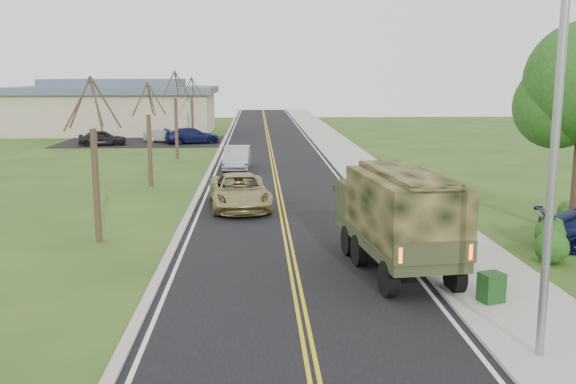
{
  "coord_description": "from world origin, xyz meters",
  "views": [
    {
      "loc": [
        -1.13,
        -13.34,
        6.12
      ],
      "look_at": [
        0.02,
        10.13,
        1.8
      ],
      "focal_mm": 40.0,
      "sensor_mm": 36.0,
      "label": 1
    }
  ],
  "objects": [
    {
      "name": "utility_box_near",
      "position": [
        5.13,
        2.8,
        0.5
      ],
      "size": [
        0.73,
        0.67,
        0.8
      ],
      "primitive_type": "cube",
      "rotation": [
        0.0,
        0.0,
        0.33
      ],
      "color": "#173F16",
      "rests_on": "sidewalk_right"
    },
    {
      "name": "bare_tree_d",
      "position": [
        -7.0,
        46.0,
        2.55
      ],
      "size": [
        1.88,
        2.2,
        5.91
      ],
      "color": "#38281C",
      "rests_on": "ground"
    },
    {
      "name": "suv_champagne",
      "position": [
        -1.94,
        15.92,
        0.79
      ],
      "size": [
        3.18,
        5.9,
        1.57
      ],
      "primitive_type": "imported",
      "rotation": [
        0.0,
        0.0,
        0.1
      ],
      "color": "#9D8E58",
      "rests_on": "ground"
    },
    {
      "name": "bare_tree_b",
      "position": [
        -7.0,
        22.0,
        2.48
      ],
      "size": [
        1.83,
        2.14,
        5.73
      ],
      "color": "#38281C",
      "rests_on": "ground"
    },
    {
      "name": "road",
      "position": [
        0.0,
        40.0,
        0.01
      ],
      "size": [
        8.0,
        120.0,
        0.01
      ],
      "primitive_type": "cube",
      "color": "black",
      "rests_on": "ground"
    },
    {
      "name": "commercial_building",
      "position": [
        -15.98,
        55.97,
        2.69
      ],
      "size": [
        25.5,
        21.5,
        5.65
      ],
      "color": "tan",
      "rests_on": "ground"
    },
    {
      "name": "street_light",
      "position": [
        4.9,
        -0.5,
        4.43
      ],
      "size": [
        1.65,
        0.22,
        8.0
      ],
      "color": "gray",
      "rests_on": "ground"
    },
    {
      "name": "lot_car_dark",
      "position": [
        -14.58,
        43.18,
        0.69
      ],
      "size": [
        4.25,
        2.28,
        1.37
      ],
      "primitive_type": "imported",
      "rotation": [
        0.0,
        0.0,
        1.74
      ],
      "color": "black",
      "rests_on": "ground"
    },
    {
      "name": "bare_tree_c",
      "position": [
        -7.0,
        34.0,
        2.78
      ],
      "size": [
        2.04,
        2.39,
        6.42
      ],
      "color": "#38281C",
      "rests_on": "ground"
    },
    {
      "name": "ground",
      "position": [
        0.0,
        0.0,
        0.0
      ],
      "size": [
        160.0,
        160.0,
        0.0
      ],
      "primitive_type": "plane",
      "color": "#2B4717",
      "rests_on": "ground"
    },
    {
      "name": "sidewalk_right",
      "position": [
        5.9,
        40.0,
        0.05
      ],
      "size": [
        3.2,
        120.0,
        0.1
      ],
      "primitive_type": "cube",
      "color": "#9E998E",
      "rests_on": "ground"
    },
    {
      "name": "lot_car_silver",
      "position": [
        -9.45,
        45.59,
        0.64
      ],
      "size": [
        4.07,
        2.07,
        1.28
      ],
      "primitive_type": "imported",
      "rotation": [
        0.0,
        0.0,
        1.38
      ],
      "color": "#ADACB1",
      "rests_on": "ground"
    },
    {
      "name": "lot_car_navy",
      "position": [
        -6.89,
        44.47,
        0.71
      ],
      "size": [
        5.27,
        3.38,
        1.42
      ],
      "primitive_type": "imported",
      "rotation": [
        0.0,
        0.0,
        1.88
      ],
      "color": "#10143D",
      "rests_on": "ground"
    },
    {
      "name": "bare_tree_a",
      "position": [
        -7.0,
        10.0,
        2.63
      ],
      "size": [
        1.93,
        2.26,
        6.08
      ],
      "color": "#38281C",
      "rests_on": "ground"
    },
    {
      "name": "curb_left",
      "position": [
        -4.15,
        40.0,
        0.05
      ],
      "size": [
        0.3,
        120.0,
        0.1
      ],
      "primitive_type": "cube",
      "color": "#9E998E",
      "rests_on": "ground"
    },
    {
      "name": "curb_right",
      "position": [
        4.15,
        40.0,
        0.06
      ],
      "size": [
        0.3,
        120.0,
        0.12
      ],
      "primitive_type": "cube",
      "color": "#9E998E",
      "rests_on": "ground"
    },
    {
      "name": "sedan_silver",
      "position": [
        -2.42,
        28.22,
        0.77
      ],
      "size": [
        1.75,
        4.69,
        1.53
      ],
      "primitive_type": "imported",
      "rotation": [
        0.0,
        0.0,
        -0.03
      ],
      "color": "#ABAAAF",
      "rests_on": "ground"
    },
    {
      "name": "military_truck",
      "position": [
        3.22,
        5.91,
        1.88
      ],
      "size": [
        3.04,
        6.81,
        3.29
      ],
      "rotation": [
        0.0,
        0.0,
        0.12
      ],
      "color": "black",
      "rests_on": "ground"
    }
  ]
}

